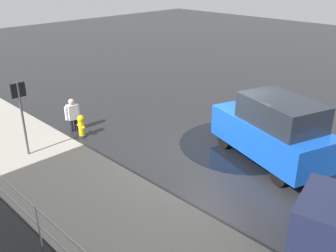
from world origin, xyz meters
The scene contains 7 objects.
ground_plane centered at (0.00, 0.00, 0.00)m, with size 60.00×60.00×0.00m, color black.
kerb_strip centered at (0.00, 4.20, 0.02)m, with size 24.00×3.20×0.04m, color gray.
moving_hatchback centered at (-1.58, -0.92, 1.03)m, with size 4.24×2.83×2.06m.
fire_hydrant centered at (4.00, 2.21, 0.40)m, with size 0.42×0.31×0.80m.
pedestrian centered at (4.63, 2.14, 0.68)m, with size 0.28×0.57×1.22m.
sign_post centered at (4.00, 4.18, 1.58)m, with size 0.07×0.44×2.40m.
puddle_patch centered at (-0.27, -1.18, 0.00)m, with size 4.05×4.05×0.01m, color black.
Camera 1 is at (-6.55, 8.47, 5.56)m, focal length 40.00 mm.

